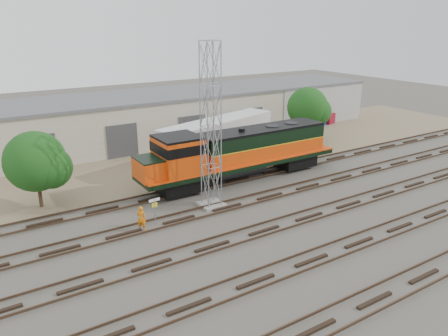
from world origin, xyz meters
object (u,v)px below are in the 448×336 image
locomotive (238,152)px  worker (141,218)px  semi_trailer (220,135)px  signal_tower (211,130)px

locomotive → worker: 11.73m
worker → semi_trailer: semi_trailer is taller
signal_tower → semi_trailer: bearing=54.6°
signal_tower → semi_trailer: (6.51, 9.17, -3.19)m
signal_tower → semi_trailer: signal_tower is taller
worker → semi_trailer: (12.48, 10.12, 1.79)m
signal_tower → worker: bearing=-170.9°
worker → semi_trailer: bearing=-101.5°
signal_tower → semi_trailer: 11.69m
locomotive → worker: locomotive is taller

